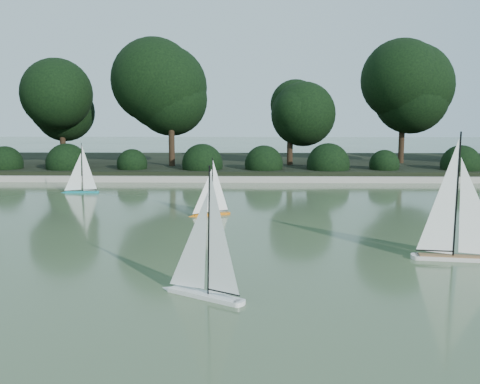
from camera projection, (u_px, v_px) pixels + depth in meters
The scene contains 9 objects.
ground at pixel (275, 267), 7.22m from camera, with size 80.00×80.00×0.00m, color #36492C.
pond_coping at pixel (262, 179), 16.11m from camera, with size 40.00×0.35×0.18m, color gray.
far_bank at pixel (260, 165), 20.05m from camera, with size 40.00×8.00×0.30m, color black.
tree_line at pixel (297, 96), 18.12m from camera, with size 26.31×3.93×4.39m.
shrub_hedge at pixel (262, 164), 16.94m from camera, with size 29.10×1.10×1.10m.
sailboat_white_a at pixel (198, 275), 6.05m from camera, with size 1.07×0.73×1.59m.
sailboat_white_b at pixel (466, 240), 7.51m from camera, with size 1.42×0.41×1.93m.
sailboat_orange at pixel (208, 206), 10.84m from camera, with size 0.88×0.50×1.25m.
sailboat_teal at pixel (78, 184), 13.94m from camera, with size 1.01×0.19×1.38m.
Camera 1 is at (-0.32, -7.00, 2.06)m, focal length 40.00 mm.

